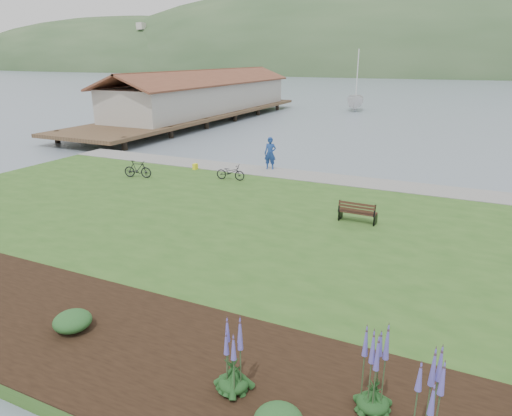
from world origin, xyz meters
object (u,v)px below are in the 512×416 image
at_px(park_bench, 357,212).
at_px(sailboat, 355,111).
at_px(person, 270,151).
at_px(bicycle_a, 230,172).

relative_size(park_bench, sailboat, 0.06).
height_order(person, bicycle_a, person).
distance_m(bicycle_a, sailboat, 39.27).
distance_m(park_bench, sailboat, 44.16).
relative_size(person, bicycle_a, 1.39).
xyz_separation_m(person, bicycle_a, (-0.98, -3.12, -0.70)).
bearing_deg(bicycle_a, park_bench, -122.09).
bearing_deg(park_bench, bicycle_a, 156.32).
bearing_deg(park_bench, person, 136.74).
xyz_separation_m(bicycle_a, sailboat, (-2.62, 39.17, -0.82)).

